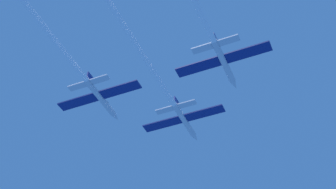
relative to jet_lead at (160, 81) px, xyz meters
The scene contains 3 objects.
jet_lead is the anchor object (origin of this frame).
jet_left_wing 17.35m from the jet_lead, 131.73° to the right, with size 16.23×46.48×2.69m.
jet_right_wing 17.03m from the jet_lead, 44.81° to the right, with size 16.23×43.06×2.69m.
Camera 1 is at (26.10, -67.75, -58.46)m, focal length 52.43 mm.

